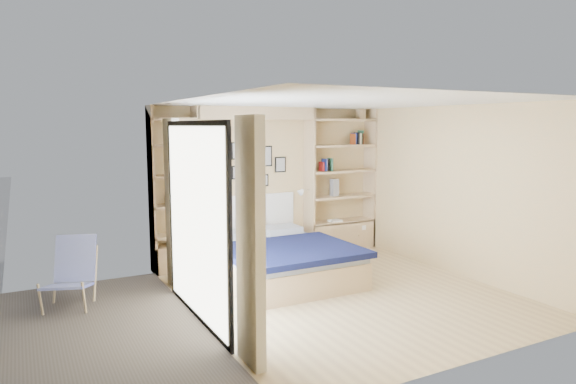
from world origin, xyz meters
TOP-DOWN VIEW (x-y plane):
  - ground at (0.00, 0.00)m, footprint 4.50×4.50m
  - room_shell at (-0.39, 1.52)m, footprint 4.50×4.50m
  - bed at (-0.45, 0.98)m, footprint 1.82×2.39m
  - photo_gallery at (-0.45, 2.22)m, footprint 1.48×0.02m
  - reading_lamps at (-0.30, 2.00)m, footprint 1.92×0.12m
  - shelf_decor at (1.08, 2.07)m, footprint 3.57×0.23m
  - deck at (-3.60, 0.00)m, footprint 3.20×4.00m
  - deck_chair at (-3.20, 1.16)m, footprint 0.76×0.97m

SIDE VIEW (x-z plane):
  - ground at x=0.00m, z-range 0.00..0.00m
  - deck at x=-3.60m, z-range -0.03..0.03m
  - bed at x=-0.45m, z-range -0.25..0.82m
  - deck_chair at x=-3.20m, z-range -0.02..0.84m
  - room_shell at x=-0.39m, z-range -1.17..3.33m
  - reading_lamps at x=-0.30m, z-range 1.03..1.17m
  - photo_gallery at x=-0.45m, z-range 1.19..2.01m
  - shelf_decor at x=1.08m, z-range 0.68..2.71m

